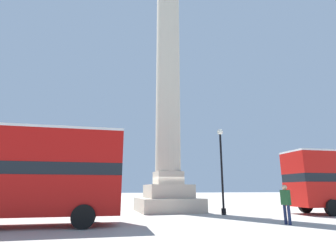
# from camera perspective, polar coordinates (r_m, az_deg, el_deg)

# --- Properties ---
(ground_plane) EXTENTS (200.00, 200.00, 0.00)m
(ground_plane) POSITION_cam_1_polar(r_m,az_deg,el_deg) (20.51, 0.00, -18.12)
(ground_plane) COLOR #ADA89E
(monument_column) EXTENTS (4.50, 4.50, 24.85)m
(monument_column) POSITION_cam_1_polar(r_m,az_deg,el_deg) (22.19, 0.00, 9.25)
(monument_column) COLOR #BCB29E
(monument_column) RESTS_ON ground_plane
(bus_b) EXTENTS (10.40, 3.29, 4.39)m
(bus_b) POSITION_cam_1_polar(r_m,az_deg,el_deg) (14.11, -31.73, -8.35)
(bus_b) COLOR #A80F0C
(bus_b) RESTS_ON ground_plane
(street_lamp) EXTENTS (0.40, 0.40, 5.73)m
(street_lamp) POSITION_cam_1_polar(r_m,az_deg,el_deg) (18.34, 11.60, -8.71)
(street_lamp) COLOR black
(street_lamp) RESTS_ON ground_plane
(pedestrian_near_lamp) EXTENTS (0.24, 0.49, 1.83)m
(pedestrian_near_lamp) POSITION_cam_1_polar(r_m,az_deg,el_deg) (14.23, 24.27, -14.74)
(pedestrian_near_lamp) COLOR #192347
(pedestrian_near_lamp) RESTS_ON ground_plane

